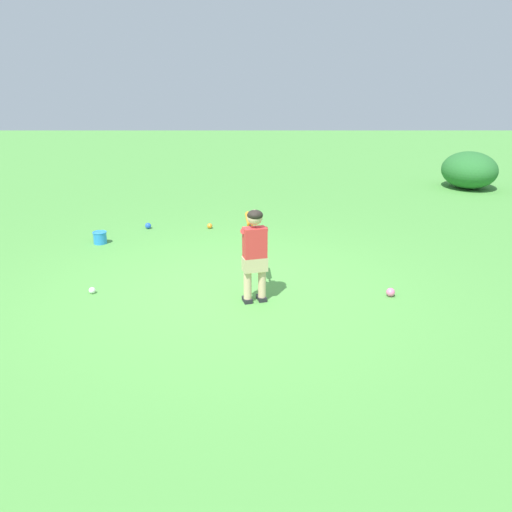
{
  "coord_description": "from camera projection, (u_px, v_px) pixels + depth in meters",
  "views": [
    {
      "loc": [
        0.33,
        -5.86,
        2.43
      ],
      "look_at": [
        0.32,
        -0.06,
        0.45
      ],
      "focal_mm": 36.75,
      "sensor_mm": 36.0,
      "label": 1
    }
  ],
  "objects": [
    {
      "name": "play_ball_far_right",
      "position": [
        264.0,
        247.0,
        7.78
      ],
      "size": [
        0.1,
        0.1,
        0.1
      ],
      "primitive_type": "sphere",
      "color": "yellow",
      "rests_on": "ground"
    },
    {
      "name": "play_ball_midfield",
      "position": [
        211.0,
        226.0,
        8.88
      ],
      "size": [
        0.09,
        0.09,
        0.09
      ],
      "primitive_type": "sphere",
      "color": "orange",
      "rests_on": "ground"
    },
    {
      "name": "toy_bucket",
      "position": [
        101.0,
        237.0,
        8.06
      ],
      "size": [
        0.22,
        0.22,
        0.19
      ],
      "color": "#2884DB",
      "rests_on": "ground"
    },
    {
      "name": "play_ball_center_lawn",
      "position": [
        149.0,
        226.0,
        8.87
      ],
      "size": [
        0.1,
        0.1,
        0.1
      ],
      "primitive_type": "sphere",
      "color": "blue",
      "rests_on": "ground"
    },
    {
      "name": "play_ball_behind_batter",
      "position": [
        93.0,
        290.0,
        6.21
      ],
      "size": [
        0.08,
        0.08,
        0.08
      ],
      "primitive_type": "sphere",
      "color": "white",
      "rests_on": "ground"
    },
    {
      "name": "ground_plane",
      "position": [
        230.0,
        290.0,
        6.33
      ],
      "size": [
        40.0,
        40.0,
        0.0
      ],
      "primitive_type": "plane",
      "color": "#519942"
    },
    {
      "name": "child_batter",
      "position": [
        255.0,
        247.0,
        5.81
      ],
      "size": [
        0.31,
        0.78,
        1.08
      ],
      "color": "#232328",
      "rests_on": "ground"
    },
    {
      "name": "play_ball_by_bucket",
      "position": [
        392.0,
        292.0,
        6.12
      ],
      "size": [
        0.1,
        0.1,
        0.1
      ],
      "primitive_type": "sphere",
      "color": "pink",
      "rests_on": "ground"
    },
    {
      "name": "shrub_left_background",
      "position": [
        471.0,
        170.0,
        11.99
      ],
      "size": [
        1.21,
        1.43,
        0.84
      ],
      "primitive_type": "ellipsoid",
      "color": "#286B2D",
      "rests_on": "ground"
    }
  ]
}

